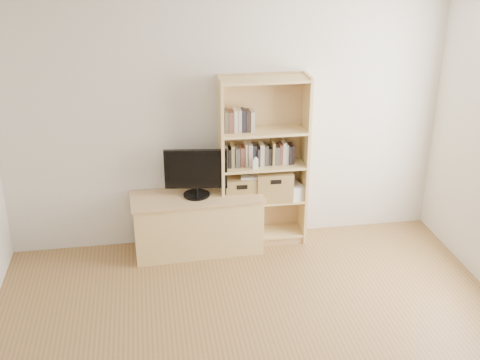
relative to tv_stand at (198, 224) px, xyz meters
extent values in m
cube|color=silver|center=(0.34, 0.24, 1.00)|extent=(4.50, 0.02, 2.60)
cube|color=white|center=(0.34, -2.26, 2.30)|extent=(4.50, 5.00, 0.01)
cube|color=tan|center=(0.00, 0.00, 0.00)|extent=(1.31, 0.54, 0.59)
cube|color=tan|center=(0.70, 0.08, 0.60)|extent=(0.90, 0.33, 1.79)
cube|color=black|center=(0.00, 0.00, 0.57)|extent=(0.62, 0.13, 0.49)
cube|color=#39352E|center=(0.70, 0.10, 0.69)|extent=(0.81, 0.17, 0.22)
cube|color=#39352E|center=(0.50, 0.10, 1.05)|extent=(0.37, 0.15, 0.19)
cube|color=white|center=(0.60, -0.02, 0.63)|extent=(0.06, 0.04, 0.10)
cube|color=olive|center=(0.46, 0.08, 0.33)|extent=(0.32, 0.27, 0.26)
cube|color=olive|center=(0.81, 0.08, 0.36)|extent=(0.38, 0.32, 0.31)
cube|color=silver|center=(0.62, 0.07, 0.48)|extent=(0.34, 0.27, 0.02)
cube|color=beige|center=(1.01, 0.08, 0.26)|extent=(0.25, 0.31, 0.12)
camera|label=1|loc=(-0.46, -5.50, 2.89)|focal=45.00mm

